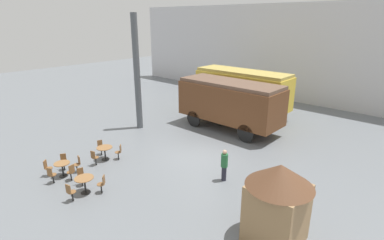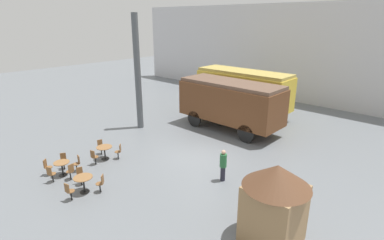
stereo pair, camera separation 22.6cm
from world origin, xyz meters
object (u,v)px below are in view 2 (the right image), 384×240
object	(u,v)px
passenger_coach_wooden	(230,101)
cafe_table_far	(83,180)
cafe_table_near	(62,165)
ticket_kiosk	(275,200)
cafe_table_mid	(104,149)
cafe_chair_0	(71,171)
passenger_coach_vintage	(243,89)
visitor_person	(223,164)

from	to	relation	value
passenger_coach_wooden	cafe_table_far	bearing A→B (deg)	-89.82
cafe_table_near	ticket_kiosk	bearing A→B (deg)	16.30
passenger_coach_wooden	ticket_kiosk	bearing A→B (deg)	-46.40
cafe_table_near	cafe_table_far	distance (m)	2.26
passenger_coach_wooden	cafe_table_mid	distance (m)	9.20
cafe_chair_0	passenger_coach_vintage	bearing A→B (deg)	-96.86
cafe_table_near	cafe_table_far	xyz separation A→B (m)	(2.26, -0.04, 0.05)
passenger_coach_vintage	cafe_table_near	xyz separation A→B (m)	(-0.98, -14.73, -1.68)
passenger_coach_vintage	cafe_table_far	xyz separation A→B (m)	(1.28, -14.77, -1.63)
cafe_table_mid	ticket_kiosk	xyz separation A→B (m)	(10.21, 0.47, 1.08)
cafe_chair_0	visitor_person	world-z (taller)	visitor_person
passenger_coach_wooden	cafe_chair_0	xyz separation A→B (m)	(-1.47, -11.19, -1.60)
cafe_table_mid	cafe_table_far	world-z (taller)	cafe_table_far
passenger_coach_vintage	cafe_chair_0	bearing A→B (deg)	-90.86
cafe_table_mid	cafe_chair_0	bearing A→B (deg)	-71.02
passenger_coach_wooden	visitor_person	size ratio (longest dim) A/B	4.53
ticket_kiosk	cafe_table_far	bearing A→B (deg)	-159.14
cafe_chair_0	ticket_kiosk	size ratio (longest dim) A/B	0.29
cafe_table_mid	ticket_kiosk	world-z (taller)	ticket_kiosk
cafe_table_far	ticket_kiosk	bearing A→B (deg)	20.86
passenger_coach_vintage	cafe_table_mid	distance (m)	12.39
passenger_coach_wooden	passenger_coach_vintage	bearing A→B (deg)	109.83
cafe_chair_0	passenger_coach_wooden	bearing A→B (deg)	-103.48
cafe_table_near	visitor_person	world-z (taller)	visitor_person
passenger_coach_vintage	cafe_table_near	distance (m)	14.86
passenger_coach_wooden	cafe_table_near	world-z (taller)	passenger_coach_wooden
cafe_table_near	passenger_coach_vintage	bearing A→B (deg)	86.21
passenger_coach_wooden	cafe_chair_0	size ratio (longest dim) A/B	8.52
passenger_coach_wooden	visitor_person	distance (m)	7.47
passenger_coach_vintage	passenger_coach_wooden	size ratio (longest dim) A/B	1.05
cafe_table_near	cafe_chair_0	bearing A→B (deg)	6.00
visitor_person	cafe_chair_0	bearing A→B (deg)	-137.65
cafe_table_mid	cafe_table_far	xyz separation A→B (m)	(2.33, -2.53, 0.01)
cafe_table_far	ticket_kiosk	size ratio (longest dim) A/B	0.28
cafe_chair_0	cafe_table_far	bearing A→B (deg)	169.57
cafe_table_mid	ticket_kiosk	bearing A→B (deg)	2.65
cafe_chair_0	cafe_table_near	bearing A→B (deg)	-0.00
passenger_coach_wooden	cafe_table_mid	xyz separation A→B (m)	(-2.30, -8.78, -1.51)
ticket_kiosk	passenger_coach_wooden	bearing A→B (deg)	133.60
passenger_coach_vintage	cafe_table_near	world-z (taller)	passenger_coach_vintage
passenger_coach_vintage	visitor_person	xyz separation A→B (m)	(5.32, -9.60, -1.35)
passenger_coach_vintage	cafe_table_far	size ratio (longest dim) A/B	9.13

